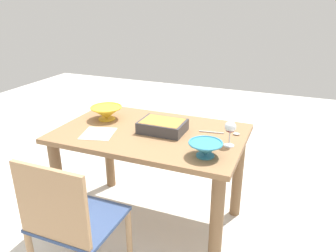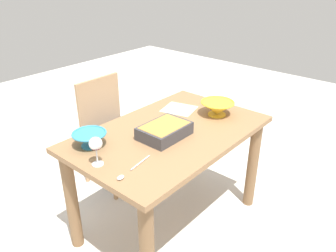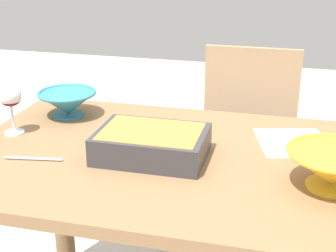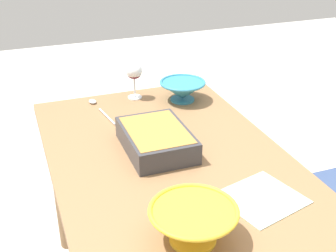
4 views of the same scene
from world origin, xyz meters
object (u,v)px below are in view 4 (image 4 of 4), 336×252
at_px(mixing_bowl, 193,223).
at_px(napkin, 262,198).
at_px(serving_spoon, 98,107).
at_px(small_bowl, 183,90).
at_px(dining_table, 171,193).
at_px(casserole_dish, 156,138).
at_px(wine_glass, 134,73).

distance_m(mixing_bowl, napkin, 0.28).
bearing_deg(serving_spoon, small_bowl, -97.25).
distance_m(dining_table, mixing_bowl, 0.46).
xyz_separation_m(dining_table, casserole_dish, (0.08, 0.03, 0.19)).
distance_m(casserole_dish, mixing_bowl, 0.49).
bearing_deg(napkin, mixing_bowl, 109.95).
bearing_deg(mixing_bowl, wine_glass, -7.41).
xyz_separation_m(mixing_bowl, small_bowl, (0.85, -0.31, -0.01)).
bearing_deg(dining_table, napkin, -150.72).
xyz_separation_m(mixing_bowl, serving_spoon, (0.90, 0.06, -0.05)).
xyz_separation_m(dining_table, napkin, (-0.31, -0.17, 0.14)).
bearing_deg(serving_spoon, napkin, -158.42).
relative_size(dining_table, small_bowl, 6.33).
distance_m(small_bowl, serving_spoon, 0.37).
bearing_deg(wine_glass, dining_table, 176.50).
bearing_deg(mixing_bowl, dining_table, -12.63).
relative_size(mixing_bowl, small_bowl, 1.17).
bearing_deg(casserole_dish, dining_table, -162.06).
distance_m(mixing_bowl, serving_spoon, 0.90).
relative_size(casserole_dish, serving_spoon, 1.12).
distance_m(serving_spoon, napkin, 0.86).
bearing_deg(dining_table, small_bowl, -26.25).
height_order(mixing_bowl, serving_spoon, mixing_bowl).
xyz_separation_m(wine_glass, small_bowl, (-0.10, -0.19, -0.07)).
relative_size(small_bowl, napkin, 0.91).
bearing_deg(small_bowl, dining_table, 153.75).
xyz_separation_m(casserole_dish, small_bowl, (0.37, -0.25, 0.01)).
relative_size(serving_spoon, napkin, 1.22).
relative_size(casserole_dish, mixing_bowl, 1.30).
distance_m(small_bowl, napkin, 0.76).
height_order(serving_spoon, napkin, serving_spoon).
xyz_separation_m(small_bowl, napkin, (-0.76, 0.05, -0.05)).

